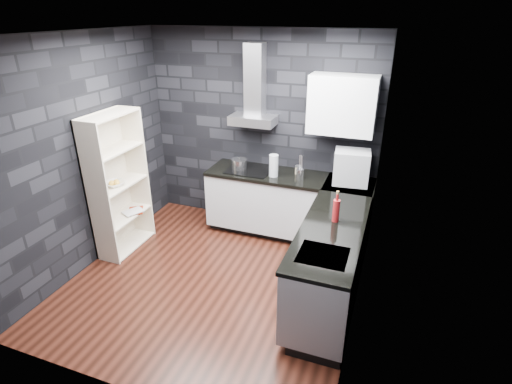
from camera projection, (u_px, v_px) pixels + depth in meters
The scene contains 28 objects.
ground at pixel (215, 280), 4.69m from camera, with size 3.20×3.20×0.00m, color #3C1910.
ceiling at pixel (202, 33), 3.56m from camera, with size 3.20×3.20×0.00m, color white.
wall_back at pixel (261, 132), 5.51m from camera, with size 3.20×0.05×2.70m, color black.
wall_front at pixel (104, 257), 2.74m from camera, with size 3.20×0.05×2.70m, color black.
wall_left at pixel (83, 155), 4.63m from camera, with size 0.05×3.20×2.70m, color black.
wall_right at pixel (371, 197), 3.62m from camera, with size 0.05×3.20×2.70m, color black.
toekick_back at pixel (287, 230), 5.66m from camera, with size 2.18×0.50×0.10m, color black.
toekick_right at pixel (330, 297), 4.34m from camera, with size 0.50×1.78×0.10m, color black.
counter_back_cab at pixel (288, 204), 5.44m from camera, with size 2.20×0.60×0.76m, color silver.
counter_right_cab at pixel (330, 263), 4.17m from camera, with size 0.60×1.80×0.76m, color silver.
counter_back_top at pixel (288, 177), 5.27m from camera, with size 2.20×0.62×0.04m, color black.
counter_right_top at pixel (332, 230), 4.00m from camera, with size 0.62×1.80×0.04m, color black.
counter_corner_top at pixel (350, 185), 5.02m from camera, with size 0.62×0.62×0.04m, color black.
hood_body at pixel (253, 120), 5.27m from camera, with size 0.60×0.34×0.12m, color #BBBAC0.
hood_chimney at pixel (255, 80), 5.12m from camera, with size 0.24×0.20×0.90m, color #BBBAC0.
upper_cabinet at pixel (342, 105), 4.79m from camera, with size 0.80×0.35×0.70m, color white.
cooktop at pixel (250, 170), 5.43m from camera, with size 0.58×0.50×0.01m, color black.
sink_rim at pixel (323, 255), 3.57m from camera, with size 0.44×0.40×0.01m, color #BBBAC0.
pot at pixel (239, 164), 5.43m from camera, with size 0.20×0.20×0.12m, color silver.
glass_vase at pixel (274, 166), 5.18m from camera, with size 0.12×0.12×0.29m, color silver.
storage_jar at pixel (298, 170), 5.29m from camera, with size 0.08×0.08×0.10m, color tan.
utensil_crock at pixel (300, 174), 5.13m from camera, with size 0.10×0.10×0.13m, color silver.
appliance_garage at pixel (351, 167), 4.91m from camera, with size 0.42×0.33×0.42m, color #ADAFB4.
red_bottle at pixel (336, 211), 4.08m from camera, with size 0.07×0.07×0.24m, color maroon.
bookshelf at pixel (118, 184), 4.99m from camera, with size 0.34×0.80×1.80m, color beige.
fruit_bowl at pixel (115, 184), 4.92m from camera, with size 0.24×0.24×0.06m, color white.
book_red at pixel (128, 204), 5.23m from camera, with size 0.18×0.02×0.24m, color maroon.
book_second at pixel (129, 202), 5.24m from camera, with size 0.18×0.02×0.25m, color #B2B2B2.
Camera 1 is at (1.77, -3.43, 2.90)m, focal length 28.00 mm.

